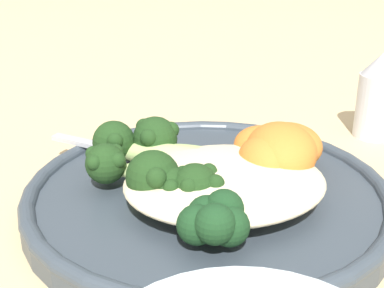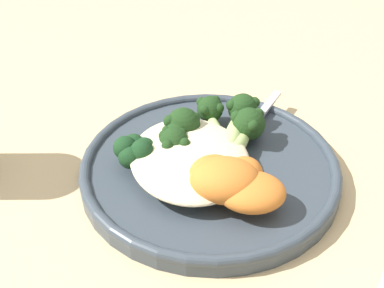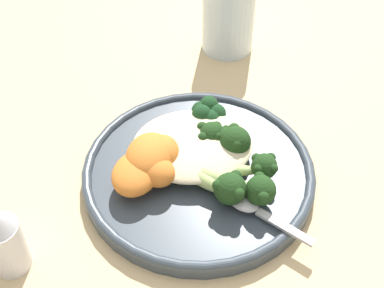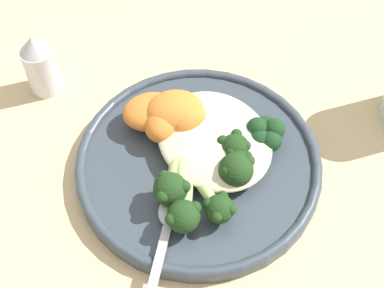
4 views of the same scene
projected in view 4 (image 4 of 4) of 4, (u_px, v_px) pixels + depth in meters
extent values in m
plane|color=#D6B784|center=(213.00, 177.00, 0.60)|extent=(4.00, 4.00, 0.00)
cylinder|color=#38424C|center=(198.00, 164.00, 0.60)|extent=(0.27, 0.27, 0.02)
torus|color=#38424C|center=(199.00, 160.00, 0.59)|extent=(0.27, 0.27, 0.01)
ellipsoid|color=beige|center=(214.00, 139.00, 0.59)|extent=(0.14, 0.12, 0.02)
ellipsoid|color=#ADC675|center=(179.00, 157.00, 0.58)|extent=(0.08, 0.07, 0.02)
sphere|color=#1E3D19|center=(170.00, 190.00, 0.54)|extent=(0.04, 0.04, 0.04)
sphere|color=#1E3D19|center=(184.00, 187.00, 0.54)|extent=(0.01, 0.01, 0.01)
sphere|color=#1E3D19|center=(164.00, 176.00, 0.54)|extent=(0.01, 0.01, 0.01)
sphere|color=#1E3D19|center=(163.00, 197.00, 0.53)|extent=(0.01, 0.01, 0.01)
ellipsoid|color=#ADC675|center=(182.00, 173.00, 0.56)|extent=(0.11, 0.07, 0.02)
sphere|color=#1E3D19|center=(183.00, 216.00, 0.52)|extent=(0.03, 0.03, 0.03)
sphere|color=#1E3D19|center=(195.00, 208.00, 0.52)|extent=(0.01, 0.01, 0.01)
sphere|color=#1E3D19|center=(171.00, 219.00, 0.52)|extent=(0.01, 0.01, 0.01)
ellipsoid|color=#ADC675|center=(196.00, 173.00, 0.57)|extent=(0.11, 0.02, 0.02)
sphere|color=#1E3D19|center=(219.00, 209.00, 0.53)|extent=(0.03, 0.03, 0.03)
sphere|color=#1E3D19|center=(231.00, 209.00, 0.53)|extent=(0.01, 0.01, 0.01)
sphere|color=#1E3D19|center=(223.00, 196.00, 0.53)|extent=(0.01, 0.01, 0.01)
sphere|color=#1E3D19|center=(208.00, 203.00, 0.53)|extent=(0.01, 0.01, 0.01)
sphere|color=#1E3D19|center=(217.00, 216.00, 0.52)|extent=(0.01, 0.01, 0.01)
ellipsoid|color=#ADC675|center=(194.00, 154.00, 0.58)|extent=(0.10, 0.06, 0.02)
sphere|color=#1E3D19|center=(236.00, 170.00, 0.55)|extent=(0.04, 0.04, 0.04)
sphere|color=#1E3D19|center=(248.00, 161.00, 0.55)|extent=(0.01, 0.01, 0.01)
sphere|color=#1E3D19|center=(224.00, 172.00, 0.55)|extent=(0.01, 0.01, 0.01)
ellipsoid|color=#ADC675|center=(196.00, 152.00, 0.58)|extent=(0.09, 0.07, 0.02)
sphere|color=#1E3D19|center=(238.00, 163.00, 0.56)|extent=(0.03, 0.03, 0.03)
sphere|color=#1E3D19|center=(247.00, 156.00, 0.56)|extent=(0.01, 0.01, 0.01)
sphere|color=#1E3D19|center=(229.00, 165.00, 0.56)|extent=(0.01, 0.01, 0.01)
ellipsoid|color=#ADC675|center=(197.00, 148.00, 0.58)|extent=(0.06, 0.08, 0.02)
sphere|color=#1E3D19|center=(234.00, 146.00, 0.58)|extent=(0.03, 0.03, 0.03)
sphere|color=#1E3D19|center=(245.00, 146.00, 0.57)|extent=(0.01, 0.01, 0.01)
sphere|color=#1E3D19|center=(237.00, 134.00, 0.58)|extent=(0.01, 0.01, 0.01)
sphere|color=#1E3D19|center=(223.00, 141.00, 0.57)|extent=(0.01, 0.01, 0.01)
sphere|color=#1E3D19|center=(231.00, 152.00, 0.56)|extent=(0.01, 0.01, 0.01)
ellipsoid|color=orange|center=(151.00, 112.00, 0.60)|extent=(0.07, 0.08, 0.03)
ellipsoid|color=orange|center=(162.00, 124.00, 0.59)|extent=(0.06, 0.06, 0.03)
ellipsoid|color=orange|center=(190.00, 118.00, 0.60)|extent=(0.04, 0.05, 0.03)
ellipsoid|color=orange|center=(174.00, 111.00, 0.60)|extent=(0.07, 0.08, 0.04)
sphere|color=#193D1E|center=(271.00, 141.00, 0.58)|extent=(0.02, 0.02, 0.02)
sphere|color=#193D1E|center=(275.00, 130.00, 0.59)|extent=(0.02, 0.02, 0.02)
sphere|color=#193D1E|center=(266.00, 127.00, 0.60)|extent=(0.02, 0.02, 0.02)
sphere|color=#193D1E|center=(257.00, 128.00, 0.59)|extent=(0.02, 0.02, 0.02)
sphere|color=#193D1E|center=(260.00, 139.00, 0.59)|extent=(0.02, 0.02, 0.02)
cube|color=#B7B7BC|center=(159.00, 258.00, 0.52)|extent=(0.06, 0.05, 0.00)
ellipsoid|color=#B7B7BC|center=(171.00, 210.00, 0.54)|extent=(0.04, 0.04, 0.01)
cylinder|color=silver|center=(42.00, 70.00, 0.65)|extent=(0.04, 0.04, 0.06)
cone|color=#B2B2B7|center=(33.00, 44.00, 0.61)|extent=(0.04, 0.04, 0.02)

